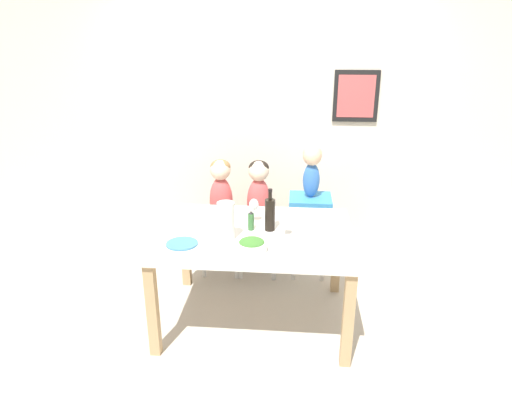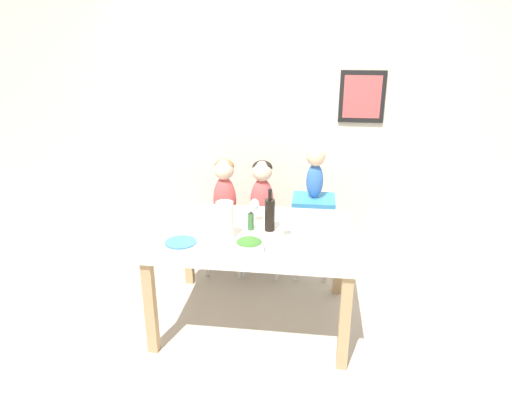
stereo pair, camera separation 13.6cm
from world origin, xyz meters
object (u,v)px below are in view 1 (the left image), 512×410
(chair_far_left, at_px, (222,231))
(chair_far_center, at_px, (259,232))
(person_child_left, at_px, (221,188))
(wine_glass_far, at_px, (254,205))
(person_child_center, at_px, (259,189))
(person_baby_right, at_px, (312,165))
(wine_glass_near, at_px, (285,219))
(chair_right_highchair, at_px, (310,214))
(salad_bowl_large, at_px, (252,245))
(wine_bottle, at_px, (270,214))
(paper_towel_roll, at_px, (226,221))
(dinner_plate_back_left, at_px, (208,213))
(dinner_plate_front_left, at_px, (182,244))

(chair_far_left, bearing_deg, chair_far_center, 0.00)
(person_child_left, height_order, wine_glass_far, person_child_left)
(person_child_center, height_order, person_baby_right, person_baby_right)
(wine_glass_near, bearing_deg, chair_right_highchair, 75.86)
(person_child_left, relative_size, wine_glass_far, 3.19)
(salad_bowl_large, bearing_deg, chair_far_left, 109.46)
(person_child_left, distance_m, wine_glass_near, 1.00)
(chair_right_highchair, xyz_separation_m, wine_glass_near, (-0.20, -0.81, 0.28))
(wine_bottle, relative_size, salad_bowl_large, 1.60)
(wine_glass_far, bearing_deg, person_child_left, 121.30)
(chair_far_left, bearing_deg, person_baby_right, 0.16)
(chair_far_left, xyz_separation_m, person_child_left, (-0.00, 0.00, 0.41))
(paper_towel_roll, relative_size, salad_bowl_large, 1.35)
(chair_far_left, distance_m, salad_bowl_large, 1.19)
(person_baby_right, bearing_deg, chair_far_left, -179.84)
(chair_far_left, height_order, dinner_plate_back_left, dinner_plate_back_left)
(wine_glass_far, distance_m, dinner_plate_back_left, 0.43)
(wine_glass_far, distance_m, dinner_plate_front_left, 0.64)
(person_child_center, xyz_separation_m, wine_glass_near, (0.25, -0.81, 0.06))
(salad_bowl_large, bearing_deg, paper_towel_roll, 136.95)
(wine_glass_near, height_order, dinner_plate_front_left, wine_glass_near)
(person_child_left, bearing_deg, wine_glass_far, -58.70)
(salad_bowl_large, bearing_deg, person_child_center, 92.31)
(person_child_center, distance_m, dinner_plate_back_left, 0.58)
(person_child_left, relative_size, person_baby_right, 1.33)
(person_child_center, bearing_deg, person_baby_right, 0.07)
(person_child_left, xyz_separation_m, paper_towel_roll, (0.18, -0.89, 0.06))
(person_child_center, distance_m, paper_towel_roll, 0.90)
(chair_right_highchair, xyz_separation_m, dinner_plate_back_left, (-0.83, -0.43, 0.15))
(person_baby_right, relative_size, wine_bottle, 1.41)
(wine_glass_far, xyz_separation_m, dinner_plate_back_left, (-0.38, 0.13, -0.13))
(person_baby_right, bearing_deg, chair_far_center, -179.72)
(wine_bottle, relative_size, dinner_plate_back_left, 1.46)
(person_child_left, bearing_deg, chair_far_left, -90.00)
(chair_far_left, xyz_separation_m, person_baby_right, (0.79, 0.00, 0.63))
(chair_far_center, xyz_separation_m, person_baby_right, (0.45, 0.00, 0.63))
(chair_right_highchair, relative_size, wine_glass_far, 4.02)
(wine_bottle, xyz_separation_m, dinner_plate_front_left, (-0.58, -0.30, -0.12))
(dinner_plate_back_left, bearing_deg, paper_towel_roll, -64.01)
(wine_bottle, distance_m, paper_towel_roll, 0.34)
(person_baby_right, relative_size, paper_towel_roll, 1.66)
(chair_far_center, bearing_deg, dinner_plate_front_left, -113.62)
(chair_far_left, bearing_deg, wine_glass_near, -54.26)
(chair_far_center, xyz_separation_m, chair_right_highchair, (0.45, 0.00, 0.19))
(wine_glass_far, relative_size, salad_bowl_large, 0.94)
(salad_bowl_large, bearing_deg, wine_glass_near, 51.50)
(chair_right_highchair, relative_size, wine_bottle, 2.36)
(person_child_center, distance_m, person_baby_right, 0.51)
(person_baby_right, height_order, wine_bottle, person_baby_right)
(chair_right_highchair, relative_size, paper_towel_roll, 2.79)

